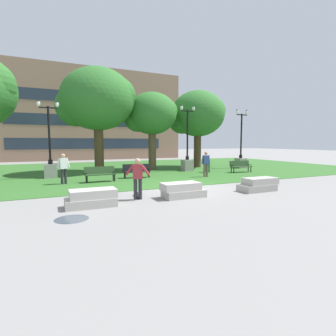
# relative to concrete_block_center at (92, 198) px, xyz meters

# --- Properties ---
(ground_plane) EXTENTS (140.00, 140.00, 0.00)m
(ground_plane) POSITION_rel_concrete_block_center_xyz_m (5.10, 2.36, -0.31)
(ground_plane) COLOR gray
(grass_lawn) EXTENTS (40.00, 20.00, 0.02)m
(grass_lawn) POSITION_rel_concrete_block_center_xyz_m (5.10, 12.36, -0.30)
(grass_lawn) COLOR #336628
(grass_lawn) RESTS_ON ground
(concrete_block_center) EXTENTS (1.82, 0.90, 0.64)m
(concrete_block_center) POSITION_rel_concrete_block_center_xyz_m (0.00, 0.00, 0.00)
(concrete_block_center) COLOR #B2ADA3
(concrete_block_center) RESTS_ON ground
(concrete_block_left) EXTENTS (1.89, 0.90, 0.64)m
(concrete_block_left) POSITION_rel_concrete_block_center_xyz_m (3.79, 0.08, 0.00)
(concrete_block_left) COLOR #B2ADA3
(concrete_block_left) RESTS_ON ground
(concrete_block_right) EXTENTS (1.92, 0.90, 0.64)m
(concrete_block_right) POSITION_rel_concrete_block_center_xyz_m (7.85, -0.13, 0.00)
(concrete_block_right) COLOR #9E9991
(concrete_block_right) RESTS_ON ground
(person_skateboarder) EXTENTS (0.92, 0.69, 1.71)m
(person_skateboarder) POSITION_rel_concrete_block_center_xyz_m (1.92, 0.48, 0.66)
(person_skateboarder) COLOR #28282D
(person_skateboarder) RESTS_ON ground
(skateboard) EXTENTS (0.39, 1.04, 0.14)m
(skateboard) POSITION_rel_concrete_block_center_xyz_m (2.03, 0.92, -0.22)
(skateboard) COLOR black
(skateboard) RESTS_ON ground
(puddle) EXTENTS (1.03, 1.03, 0.01)m
(puddle) POSITION_rel_concrete_block_center_xyz_m (-0.82, -1.37, -0.30)
(puddle) COLOR #47515B
(puddle) RESTS_ON ground
(park_bench_near_left) EXTENTS (1.83, 0.63, 0.90)m
(park_bench_near_left) POSITION_rel_concrete_block_center_xyz_m (12.29, 6.50, 0.23)
(park_bench_near_left) COLOR #284723
(park_bench_near_left) RESTS_ON grass_lawn
(park_bench_near_right) EXTENTS (1.82, 0.60, 0.90)m
(park_bench_near_right) POSITION_rel_concrete_block_center_xyz_m (1.35, 5.96, 0.23)
(park_bench_near_right) COLOR #284723
(park_bench_near_right) RESTS_ON grass_lawn
(park_bench_far_left) EXTENTS (1.84, 0.71, 0.90)m
(park_bench_far_left) POSITION_rel_concrete_block_center_xyz_m (3.88, 6.83, 0.23)
(park_bench_far_left) COLOR black
(park_bench_far_left) RESTS_ON grass_lawn
(lamp_post_center) EXTENTS (1.32, 0.80, 5.07)m
(lamp_post_center) POSITION_rel_concrete_block_center_xyz_m (-1.31, 9.14, 0.74)
(lamp_post_center) COLOR gray
(lamp_post_center) RESTS_ON grass_lawn
(lamp_post_left) EXTENTS (1.32, 0.80, 5.36)m
(lamp_post_left) POSITION_rel_concrete_block_center_xyz_m (9.01, 9.20, 0.79)
(lamp_post_left) COLOR gray
(lamp_post_left) RESTS_ON grass_lawn
(lamp_post_right) EXTENTS (1.32, 0.80, 5.30)m
(lamp_post_right) POSITION_rel_concrete_block_center_xyz_m (14.58, 9.22, 0.78)
(lamp_post_right) COLOR gray
(lamp_post_right) RESTS_ON grass_lawn
(tree_near_right) EXTENTS (4.36, 4.15, 6.53)m
(tree_near_right) POSITION_rel_concrete_block_center_xyz_m (6.63, 11.17, 4.39)
(tree_near_right) COLOR brown
(tree_near_right) RESTS_ON grass_lawn
(tree_far_left) EXTENTS (5.25, 5.00, 7.14)m
(tree_far_left) POSITION_rel_concrete_block_center_xyz_m (11.41, 11.73, 4.64)
(tree_far_left) COLOR #4C3823
(tree_far_left) RESTS_ON grass_lawn
(tree_far_right) EXTENTS (5.90, 5.62, 8.05)m
(tree_far_right) POSITION_rel_concrete_block_center_xyz_m (2.15, 11.24, 5.29)
(tree_far_right) COLOR #4C3823
(tree_far_right) RESTS_ON grass_lawn
(trash_bin) EXTENTS (0.49, 0.49, 0.96)m
(trash_bin) POSITION_rel_concrete_block_center_xyz_m (9.90, 7.59, 0.20)
(trash_bin) COLOR #234C28
(trash_bin) RESTS_ON grass_lawn
(person_bystander_near_lawn) EXTENTS (0.69, 0.27, 1.71)m
(person_bystander_near_lawn) POSITION_rel_concrete_block_center_xyz_m (8.30, 5.28, 0.68)
(person_bystander_near_lawn) COLOR brown
(person_bystander_near_lawn) RESTS_ON grass_lawn
(person_bystander_far_lawn) EXTENTS (0.73, 0.36, 1.71)m
(person_bystander_far_lawn) POSITION_rel_concrete_block_center_xyz_m (-0.66, 5.96, 0.68)
(person_bystander_far_lawn) COLOR #28282D
(person_bystander_far_lawn) RESTS_ON grass_lawn
(building_facade_distant) EXTENTS (26.22, 1.03, 12.31)m
(building_facade_distant) POSITION_rel_concrete_block_center_xyz_m (3.70, 26.85, 5.84)
(building_facade_distant) COLOR #8E6B56
(building_facade_distant) RESTS_ON ground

